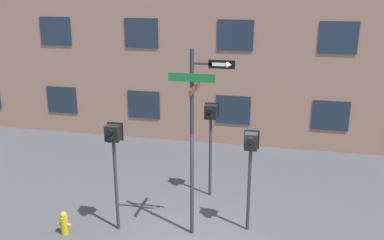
{
  "coord_description": "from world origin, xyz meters",
  "views": [
    {
      "loc": [
        1.74,
        -8.23,
        5.67
      ],
      "look_at": [
        -0.19,
        0.58,
        2.85
      ],
      "focal_mm": 40.0,
      "sensor_mm": 36.0,
      "label": 1
    }
  ],
  "objects_px": {
    "street_sign_pole": "(195,129)",
    "pedestrian_signal_across": "(211,124)",
    "pedestrian_signal_left": "(114,148)",
    "pedestrian_signal_right": "(250,155)",
    "fire_hydrant": "(64,223)"
  },
  "relations": [
    {
      "from": "street_sign_pole",
      "to": "pedestrian_signal_across",
      "type": "relative_size",
      "value": 1.65
    },
    {
      "from": "pedestrian_signal_left",
      "to": "pedestrian_signal_across",
      "type": "relative_size",
      "value": 1.0
    },
    {
      "from": "pedestrian_signal_across",
      "to": "pedestrian_signal_right",
      "type": "bearing_deg",
      "value": -52.65
    },
    {
      "from": "pedestrian_signal_across",
      "to": "pedestrian_signal_left",
      "type": "bearing_deg",
      "value": -130.21
    },
    {
      "from": "street_sign_pole",
      "to": "pedestrian_signal_across",
      "type": "bearing_deg",
      "value": 89.99
    },
    {
      "from": "street_sign_pole",
      "to": "pedestrian_signal_across",
      "type": "distance_m",
      "value": 2.1
    },
    {
      "from": "street_sign_pole",
      "to": "pedestrian_signal_right",
      "type": "distance_m",
      "value": 1.46
    },
    {
      "from": "street_sign_pole",
      "to": "pedestrian_signal_left",
      "type": "xyz_separation_m",
      "value": [
        -1.88,
        -0.19,
        -0.54
      ]
    },
    {
      "from": "pedestrian_signal_right",
      "to": "street_sign_pole",
      "type": "bearing_deg",
      "value": -159.82
    },
    {
      "from": "pedestrian_signal_left",
      "to": "pedestrian_signal_right",
      "type": "xyz_separation_m",
      "value": [
        3.09,
        0.64,
        -0.15
      ]
    },
    {
      "from": "street_sign_pole",
      "to": "pedestrian_signal_left",
      "type": "height_order",
      "value": "street_sign_pole"
    },
    {
      "from": "fire_hydrant",
      "to": "street_sign_pole",
      "type": "bearing_deg",
      "value": 12.67
    },
    {
      "from": "street_sign_pole",
      "to": "fire_hydrant",
      "type": "distance_m",
      "value": 3.91
    },
    {
      "from": "pedestrian_signal_left",
      "to": "pedestrian_signal_right",
      "type": "height_order",
      "value": "pedestrian_signal_left"
    },
    {
      "from": "street_sign_pole",
      "to": "pedestrian_signal_right",
      "type": "bearing_deg",
      "value": 20.18
    }
  ]
}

